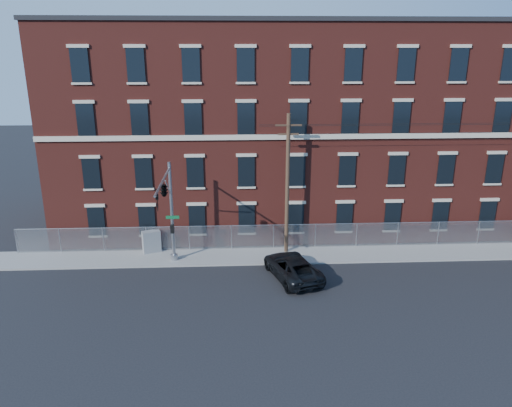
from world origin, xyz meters
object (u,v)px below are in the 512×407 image
object	(u,v)px
traffic_signal_mast	(166,198)
utility_pole_near	(287,182)
pickup_truck	(292,267)
utility_cabinet	(151,241)

from	to	relation	value
traffic_signal_mast	utility_pole_near	distance (m)	8.70
utility_pole_near	pickup_truck	distance (m)	6.12
pickup_truck	traffic_signal_mast	bearing A→B (deg)	-21.29
utility_pole_near	pickup_truck	bearing A→B (deg)	-90.60
utility_pole_near	pickup_truck	size ratio (longest dim) A/B	1.86
traffic_signal_mast	utility_cabinet	size ratio (longest dim) A/B	4.41
pickup_truck	utility_cabinet	xyz separation A→B (m)	(-9.74, 4.45, 0.17)
traffic_signal_mast	pickup_truck	xyz separation A→B (m)	(7.96, -0.63, -4.64)
utility_pole_near	utility_cabinet	size ratio (longest dim) A/B	6.31
utility_cabinet	utility_pole_near	bearing A→B (deg)	-22.90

